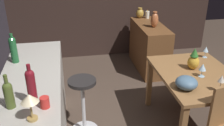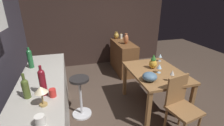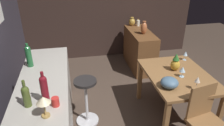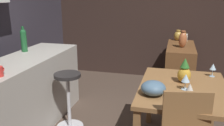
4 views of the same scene
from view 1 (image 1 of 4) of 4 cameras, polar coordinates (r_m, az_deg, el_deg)
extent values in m
cube|color=olive|center=(3.12, 18.48, -2.57)|extent=(1.15, 0.87, 0.04)
cube|color=olive|center=(3.57, 8.35, -4.52)|extent=(0.06, 0.06, 0.70)
cube|color=olive|center=(3.87, 19.19, -3.28)|extent=(0.06, 0.06, 0.70)
cube|color=#B2ADA3|center=(2.85, -16.78, -11.59)|extent=(2.10, 0.60, 0.90)
cube|color=brown|center=(4.64, 8.28, 3.58)|extent=(1.10, 0.44, 0.82)
cylinder|color=#262323|center=(2.88, -6.73, -4.13)|extent=(0.32, 0.32, 0.04)
cylinder|color=silver|center=(3.07, -6.40, -9.89)|extent=(0.04, 0.04, 0.69)
cylinder|color=silver|center=(2.84, 22.81, -5.80)|extent=(0.06, 0.06, 0.00)
cylinder|color=silver|center=(2.81, 23.00, -4.83)|extent=(0.01, 0.01, 0.11)
cone|color=silver|center=(2.77, 23.32, -3.21)|extent=(0.07, 0.07, 0.07)
cylinder|color=silver|center=(3.06, 19.31, -2.80)|extent=(0.07, 0.07, 0.00)
cylinder|color=silver|center=(3.05, 19.42, -2.13)|extent=(0.01, 0.01, 0.08)
cone|color=silver|center=(3.01, 19.62, -0.85)|extent=(0.08, 0.08, 0.08)
cylinder|color=silver|center=(3.58, 19.99, 1.24)|extent=(0.06, 0.06, 0.00)
cylinder|color=silver|center=(3.57, 20.09, 1.84)|extent=(0.01, 0.01, 0.08)
cone|color=silver|center=(3.54, 20.26, 2.92)|extent=(0.07, 0.07, 0.07)
ellipsoid|color=gold|center=(3.18, 17.71, 0.11)|extent=(0.14, 0.14, 0.16)
cone|color=#2D6B28|center=(3.13, 18.03, 2.30)|extent=(0.10, 0.10, 0.10)
ellipsoid|color=slate|center=(2.74, 16.30, -4.26)|extent=(0.23, 0.23, 0.13)
cylinder|color=#475623|center=(2.22, -21.97, -7.11)|extent=(0.08, 0.08, 0.19)
sphere|color=#475623|center=(2.17, -22.38, -4.99)|extent=(0.08, 0.08, 0.08)
cylinder|color=#475623|center=(2.14, -22.67, -3.48)|extent=(0.03, 0.03, 0.08)
cylinder|color=maroon|center=(2.18, -17.48, -5.65)|extent=(0.08, 0.08, 0.28)
sphere|color=maroon|center=(2.11, -17.97, -2.43)|extent=(0.08, 0.08, 0.08)
cylinder|color=maroon|center=(2.09, -18.16, -1.10)|extent=(0.03, 0.03, 0.06)
cylinder|color=#1E592D|center=(3.01, -21.08, 2.43)|extent=(0.08, 0.08, 0.26)
sphere|color=#1E592D|center=(2.96, -21.47, 4.73)|extent=(0.08, 0.08, 0.08)
cylinder|color=#1E592D|center=(2.95, -21.62, 5.63)|extent=(0.03, 0.03, 0.05)
cylinder|color=red|center=(2.15, -14.79, -8.51)|extent=(0.08, 0.08, 0.09)
torus|color=red|center=(2.19, -14.73, -7.68)|extent=(0.05, 0.01, 0.05)
cylinder|color=#A58447|center=(2.06, -17.32, -11.75)|extent=(0.08, 0.08, 0.02)
cylinder|color=#A58447|center=(2.02, -17.61, -9.97)|extent=(0.02, 0.02, 0.14)
cone|color=beige|center=(1.96, -18.00, -7.53)|extent=(0.13, 0.13, 0.07)
cylinder|color=white|center=(4.89, 7.90, 10.63)|extent=(0.07, 0.07, 0.13)
ellipsoid|color=yellow|center=(4.87, 7.96, 11.52)|extent=(0.01, 0.01, 0.03)
ellipsoid|color=#B26038|center=(4.35, 9.47, 9.44)|extent=(0.13, 0.13, 0.25)
cylinder|color=#B26038|center=(4.31, 9.60, 11.15)|extent=(0.07, 0.07, 0.02)
ellipsoid|color=#B78C38|center=(4.89, 6.25, 10.96)|extent=(0.14, 0.14, 0.17)
cylinder|color=#B78C38|center=(4.87, 6.30, 12.05)|extent=(0.08, 0.08, 0.02)
camera|label=2|loc=(0.18, -6.17, -36.46)|focal=26.23mm
camera|label=3|loc=(0.14, 180.00, 64.51)|focal=33.94mm
camera|label=4|loc=(1.42, 72.01, -13.38)|focal=38.91mm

